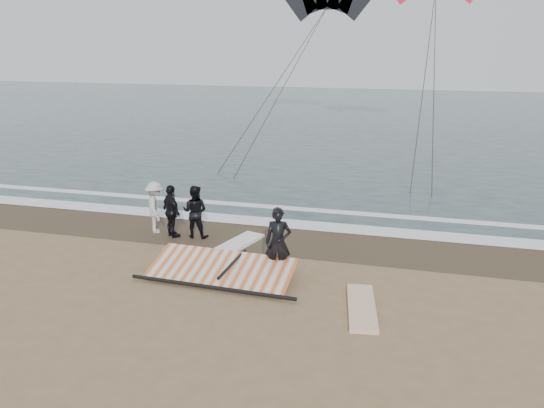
% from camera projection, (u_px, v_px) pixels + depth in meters
% --- Properties ---
extents(ground, '(120.00, 120.00, 0.00)m').
position_uv_depth(ground, '(265.00, 309.00, 12.26)').
color(ground, '#8C704C').
rests_on(ground, ground).
extents(sea, '(120.00, 54.00, 0.02)m').
position_uv_depth(sea, '(371.00, 117.00, 42.80)').
color(sea, '#233838').
rests_on(sea, ground).
extents(wet_sand, '(120.00, 2.80, 0.01)m').
position_uv_depth(wet_sand, '(303.00, 241.00, 16.43)').
color(wet_sand, '#4C3D2B').
rests_on(wet_sand, ground).
extents(foam_near, '(120.00, 0.90, 0.01)m').
position_uv_depth(foam_near, '(311.00, 225.00, 17.72)').
color(foam_near, white).
rests_on(foam_near, sea).
extents(foam_far, '(120.00, 0.45, 0.01)m').
position_uv_depth(foam_far, '(319.00, 210.00, 19.29)').
color(foam_far, white).
rests_on(foam_far, sea).
extents(man_main, '(0.73, 0.54, 1.86)m').
position_uv_depth(man_main, '(278.00, 242.00, 13.74)').
color(man_main, black).
rests_on(man_main, ground).
extents(board_white, '(0.93, 2.30, 0.09)m').
position_uv_depth(board_white, '(362.00, 307.00, 12.25)').
color(board_white, silver).
rests_on(board_white, ground).
extents(board_cream, '(1.35, 2.54, 0.10)m').
position_uv_depth(board_cream, '(233.00, 246.00, 15.87)').
color(board_cream, white).
rests_on(board_cream, ground).
extents(trio_cluster, '(2.36, 1.40, 1.70)m').
position_uv_depth(trio_cluster, '(172.00, 210.00, 16.70)').
color(trio_cluster, black).
rests_on(trio_cluster, ground).
extents(sail_rig, '(4.38, 1.92, 0.50)m').
position_uv_depth(sail_rig, '(221.00, 269.00, 13.93)').
color(sail_rig, black).
rests_on(sail_rig, ground).
extents(kite_dark, '(6.66, 8.09, 17.95)m').
position_uv_depth(kite_dark, '(327.00, 2.00, 35.53)').
color(kite_dark, black).
rests_on(kite_dark, ground).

